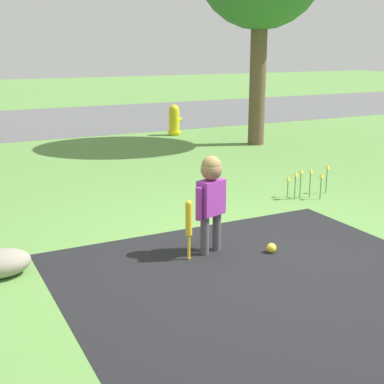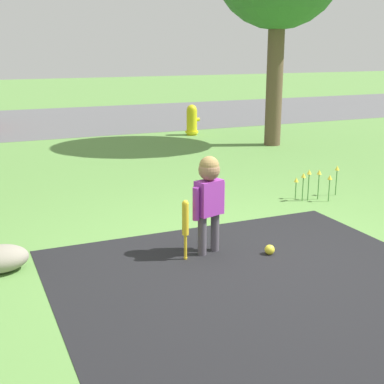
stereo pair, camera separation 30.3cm
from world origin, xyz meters
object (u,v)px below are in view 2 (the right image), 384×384
object	(u,v)px
baseball_bat	(185,221)
sports_ball	(270,250)
child	(209,191)
fire_hydrant	(192,120)

from	to	relation	value
baseball_bat	sports_ball	distance (m)	0.88
child	sports_ball	xyz separation A→B (m)	(0.52, -0.28, -0.57)
child	sports_ball	distance (m)	0.82
child	fire_hydrant	size ratio (longest dim) A/B	1.41
fire_hydrant	baseball_bat	bearing A→B (deg)	-113.96
sports_ball	fire_hydrant	world-z (taller)	fire_hydrant
child	baseball_bat	xyz separation A→B (m)	(-0.27, -0.07, -0.24)
baseball_bat	sports_ball	world-z (taller)	baseball_bat
child	baseball_bat	size ratio (longest dim) A/B	1.64
baseball_bat	sports_ball	size ratio (longest dim) A/B	5.97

